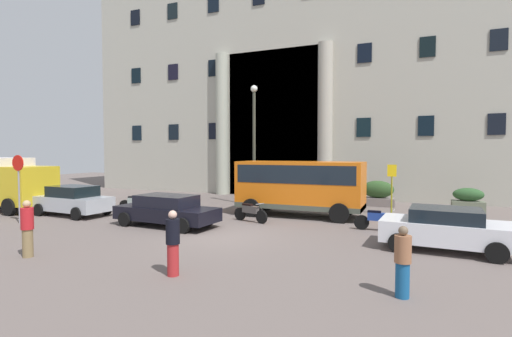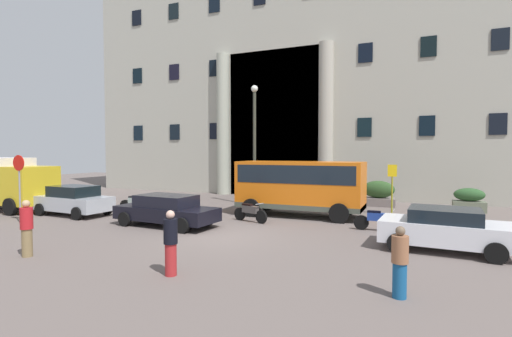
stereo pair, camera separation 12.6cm
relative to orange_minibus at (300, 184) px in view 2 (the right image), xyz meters
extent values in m
cube|color=#665A55|center=(-1.59, -5.50, -1.69)|extent=(80.00, 64.00, 0.12)
cube|color=#ABA89A|center=(-1.59, 12.00, 9.33)|extent=(37.30, 9.00, 21.91)
cube|color=black|center=(-4.29, 7.56, 3.65)|extent=(6.84, 0.12, 10.56)
cylinder|color=#A8AC99|center=(-8.21, 7.25, 3.65)|extent=(1.00, 1.00, 10.56)
cylinder|color=#A9A495|center=(-0.37, 7.25, 3.65)|extent=(1.00, 1.00, 10.56)
cube|color=black|center=(-16.51, 7.46, 3.19)|extent=(0.91, 0.08, 1.25)
cube|color=black|center=(-12.78, 7.46, 3.19)|extent=(0.91, 0.08, 1.25)
cube|color=black|center=(-9.05, 7.46, 3.19)|extent=(0.91, 0.08, 1.25)
cube|color=black|center=(2.14, 7.46, 3.19)|extent=(0.91, 0.08, 1.25)
cube|color=black|center=(5.87, 7.46, 3.19)|extent=(0.91, 0.08, 1.25)
cube|color=black|center=(9.60, 7.46, 3.19)|extent=(0.91, 0.08, 1.25)
cube|color=black|center=(-16.51, 7.46, 8.01)|extent=(0.91, 0.08, 1.25)
cube|color=black|center=(-12.78, 7.46, 8.01)|extent=(0.91, 0.08, 1.25)
cube|color=black|center=(-9.05, 7.46, 8.01)|extent=(0.91, 0.08, 1.25)
cube|color=black|center=(2.14, 7.46, 8.01)|extent=(0.91, 0.08, 1.25)
cube|color=black|center=(5.87, 7.46, 8.01)|extent=(0.91, 0.08, 1.25)
cube|color=black|center=(9.60, 7.46, 8.01)|extent=(0.91, 0.08, 1.25)
cube|color=black|center=(-16.51, 7.46, 12.83)|extent=(0.91, 0.08, 1.25)
cube|color=black|center=(-12.78, 7.46, 12.83)|extent=(0.91, 0.08, 1.25)
cube|color=black|center=(-9.05, 7.46, 12.83)|extent=(0.91, 0.08, 1.25)
cube|color=orange|center=(-0.01, 0.00, -0.04)|extent=(6.19, 2.27, 2.28)
cube|color=black|center=(-0.01, 0.00, 0.51)|extent=(5.82, 2.30, 0.87)
cube|color=black|center=(3.02, 0.01, 0.32)|extent=(0.07, 1.88, 1.09)
cube|color=#474E42|center=(-0.01, 0.00, -1.06)|extent=(6.19, 2.31, 0.24)
cylinder|color=black|center=(2.15, 1.13, -1.18)|extent=(0.90, 0.28, 0.90)
cylinder|color=black|center=(2.16, -1.11, -1.18)|extent=(0.90, 0.28, 0.90)
cylinder|color=black|center=(-2.17, 1.11, -1.18)|extent=(0.90, 0.28, 0.90)
cylinder|color=black|center=(-2.17, -1.13, -1.18)|extent=(0.90, 0.28, 0.90)
cylinder|color=olive|center=(4.21, 1.92, -0.37)|extent=(0.08, 0.08, 2.52)
cube|color=yellow|center=(4.21, 1.89, 0.65)|extent=(0.44, 0.03, 0.60)
cube|color=slate|center=(3.27, 5.23, -1.39)|extent=(1.92, 0.94, 0.48)
ellipsoid|color=#2D4C24|center=(3.27, 5.23, -0.64)|extent=(1.84, 0.85, 1.03)
cube|color=#68675B|center=(-4.46, 5.05, -1.34)|extent=(1.64, 0.98, 0.57)
ellipsoid|color=#366C39|center=(-4.46, 5.05, -0.59)|extent=(1.58, 0.88, 0.93)
cube|color=#646C57|center=(7.95, 4.94, -1.35)|extent=(1.58, 0.85, 0.56)
ellipsoid|color=#2A5028|center=(7.95, 4.94, -0.71)|extent=(1.52, 0.76, 0.71)
cube|color=black|center=(-4.60, -4.72, -1.08)|extent=(4.69, 2.06, 0.57)
cube|color=black|center=(-4.60, -4.72, -0.54)|extent=(2.57, 1.70, 0.51)
cylinder|color=black|center=(-2.98, -3.95, -1.32)|extent=(0.63, 0.24, 0.62)
cylinder|color=black|center=(-3.10, -5.69, -1.32)|extent=(0.63, 0.24, 0.62)
cylinder|color=black|center=(-6.09, -3.74, -1.32)|extent=(0.63, 0.24, 0.62)
cylinder|color=black|center=(-6.21, -5.48, -1.32)|extent=(0.63, 0.24, 0.62)
cube|color=silver|center=(6.20, -4.55, -1.01)|extent=(4.03, 2.12, 0.69)
cube|color=black|center=(6.20, -4.55, -0.46)|extent=(2.22, 1.78, 0.42)
cylinder|color=black|center=(7.59, -3.70, -1.32)|extent=(0.63, 0.24, 0.62)
cylinder|color=black|center=(7.47, -5.57, -1.32)|extent=(0.63, 0.24, 0.62)
cylinder|color=black|center=(4.93, -3.53, -1.32)|extent=(0.63, 0.24, 0.62)
cylinder|color=black|center=(4.81, -5.40, -1.32)|extent=(0.63, 0.24, 0.62)
cube|color=#AEB4BE|center=(-10.63, -4.27, -1.01)|extent=(4.09, 1.98, 0.70)
cube|color=black|center=(-10.63, -4.27, -0.40)|extent=(2.25, 1.67, 0.53)
cylinder|color=black|center=(-9.23, -3.47, -1.32)|extent=(0.63, 0.23, 0.62)
cylinder|color=black|center=(-9.33, -5.22, -1.32)|extent=(0.63, 0.23, 0.62)
cylinder|color=black|center=(-11.94, -3.31, -1.32)|extent=(0.63, 0.23, 0.62)
cylinder|color=black|center=(-12.04, -5.07, -1.32)|extent=(0.63, 0.23, 0.62)
cube|color=gold|center=(-13.50, -4.50, -0.19)|extent=(1.90, 2.20, 2.00)
cylinder|color=black|center=(-13.50, -3.40, -1.19)|extent=(0.88, 0.26, 0.88)
cylinder|color=black|center=(-13.50, -5.60, -1.19)|extent=(0.88, 0.26, 0.88)
cylinder|color=black|center=(-17.79, -3.40, -1.19)|extent=(0.88, 0.26, 0.88)
cylinder|color=black|center=(-7.82, -2.00, -1.33)|extent=(0.61, 0.16, 0.60)
cylinder|color=black|center=(-9.23, -2.15, -1.33)|extent=(0.61, 0.18, 0.60)
cube|color=#A9BBB5|center=(-8.53, -2.08, -1.05)|extent=(0.93, 0.33, 0.32)
cube|color=black|center=(-8.70, -2.09, -0.87)|extent=(0.54, 0.25, 0.12)
cylinder|color=#A5A5A8|center=(-7.93, -2.01, -0.75)|extent=(0.09, 0.55, 0.03)
cylinder|color=black|center=(4.63, -2.23, -1.33)|extent=(0.60, 0.11, 0.60)
cylinder|color=black|center=(3.27, -2.20, -1.33)|extent=(0.60, 0.13, 0.60)
cube|color=#1E3A94|center=(3.95, -2.22, -1.05)|extent=(0.88, 0.26, 0.32)
cube|color=black|center=(3.77, -2.21, -0.87)|extent=(0.52, 0.21, 0.12)
cylinder|color=#A5A5A8|center=(4.52, -2.23, -0.75)|extent=(0.04, 0.55, 0.03)
cylinder|color=black|center=(-1.01, -2.62, -1.33)|extent=(0.60, 0.27, 0.60)
cylinder|color=black|center=(-2.27, -2.23, -1.33)|extent=(0.61, 0.29, 0.60)
cube|color=#4B4544|center=(-1.64, -2.42, -1.05)|extent=(0.87, 0.48, 0.32)
cube|color=black|center=(-1.81, -2.37, -0.87)|extent=(0.56, 0.34, 0.12)
cylinder|color=#A5A5A8|center=(-1.11, -2.59, -0.75)|extent=(0.19, 0.53, 0.03)
cylinder|color=gray|center=(-11.00, -6.81, -0.42)|extent=(0.07, 0.07, 2.42)
cylinder|color=red|center=(-11.00, -6.83, 1.09)|extent=(0.70, 0.04, 0.70)
cylinder|color=olive|center=(-5.58, -10.35, -1.20)|extent=(0.30, 0.30, 0.85)
cylinder|color=red|center=(-5.58, -10.35, -0.45)|extent=(0.36, 0.36, 0.66)
sphere|color=tan|center=(-5.58, -10.35, 0.00)|extent=(0.23, 0.23, 0.23)
cylinder|color=#A92426|center=(-0.47, -10.08, -1.21)|extent=(0.30, 0.30, 0.83)
cylinder|color=black|center=(-0.47, -10.08, -0.47)|extent=(0.36, 0.36, 0.64)
sphere|color=#DCAC97|center=(-0.47, -10.08, -0.04)|extent=(0.22, 0.22, 0.22)
cylinder|color=#165086|center=(5.04, -9.34, -1.24)|extent=(0.30, 0.30, 0.78)
cylinder|color=#935E3F|center=(5.04, -9.34, -0.55)|extent=(0.36, 0.36, 0.60)
sphere|color=brown|center=(5.04, -9.34, -0.15)|extent=(0.21, 0.21, 0.21)
cylinder|color=#3A3D30|center=(-3.56, 2.48, 1.75)|extent=(0.18, 0.18, 6.76)
sphere|color=white|center=(-3.56, 2.48, 5.31)|extent=(0.40, 0.40, 0.40)
camera|label=1|loc=(5.24, -18.10, 1.57)|focal=26.41mm
camera|label=2|loc=(5.35, -18.05, 1.57)|focal=26.41mm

